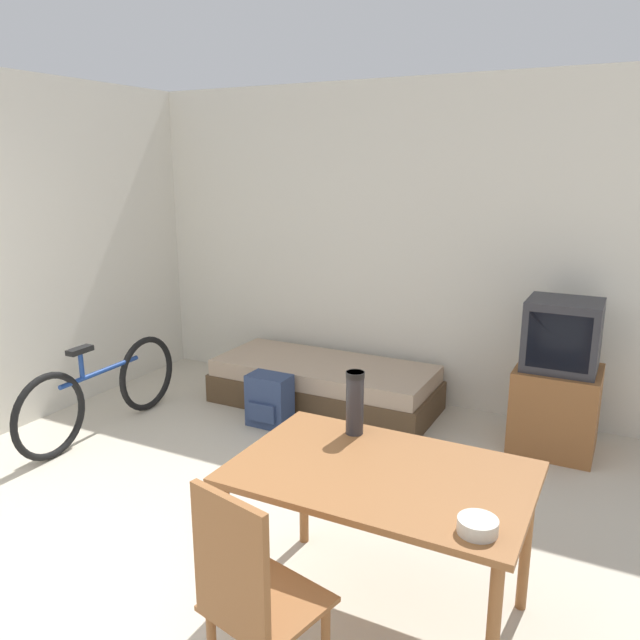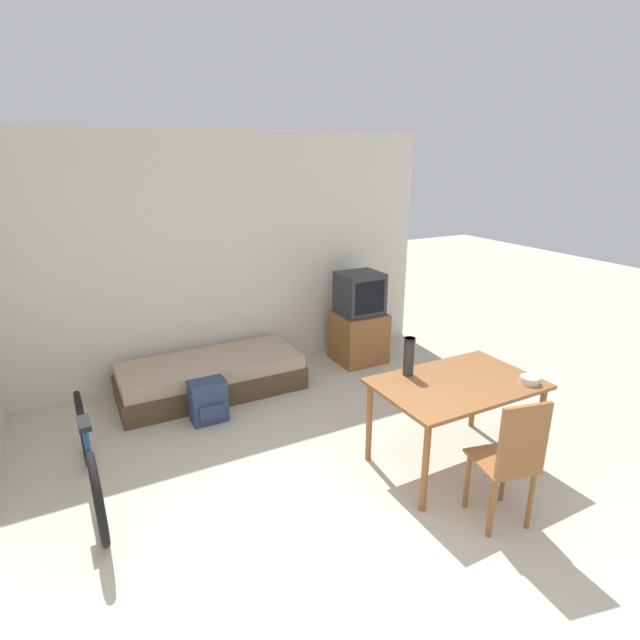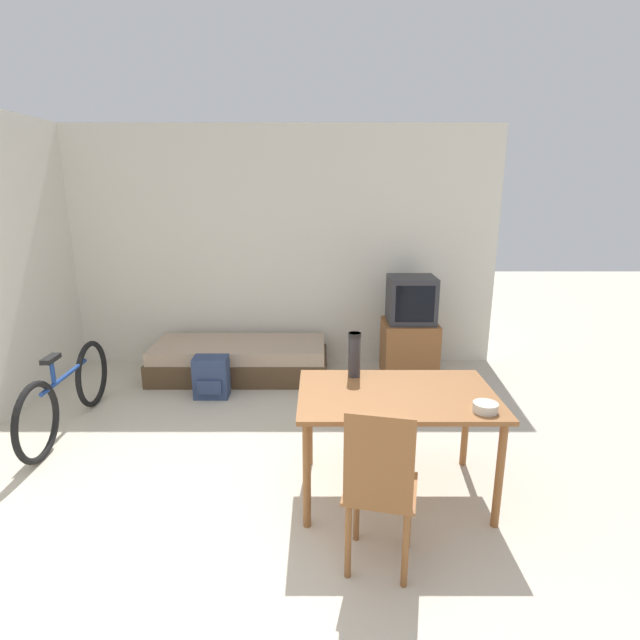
% 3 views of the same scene
% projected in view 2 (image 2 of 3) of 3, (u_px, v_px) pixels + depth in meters
% --- Properties ---
extents(ground_plane, '(20.00, 20.00, 0.00)m').
position_uv_depth(ground_plane, '(395.00, 585.00, 2.98)').
color(ground_plane, beige).
extents(wall_back, '(5.34, 0.06, 2.70)m').
position_uv_depth(wall_back, '(211.00, 259.00, 5.49)').
color(wall_back, silver).
rests_on(wall_back, ground_plane).
extents(daybed, '(1.91, 0.81, 0.38)m').
position_uv_depth(daybed, '(211.00, 376.00, 5.33)').
color(daybed, '#4C3823').
rests_on(daybed, ground_plane).
extents(tv, '(0.58, 0.55, 1.11)m').
position_uv_depth(tv, '(359.00, 321.00, 6.07)').
color(tv, brown).
rests_on(tv, ground_plane).
extents(dining_table, '(1.28, 0.83, 0.74)m').
position_uv_depth(dining_table, '(456.00, 391.00, 3.97)').
color(dining_table, brown).
rests_on(dining_table, ground_plane).
extents(wooden_chair, '(0.45, 0.45, 0.98)m').
position_uv_depth(wooden_chair, '(511.00, 458.00, 3.29)').
color(wooden_chair, brown).
rests_on(wooden_chair, ground_plane).
extents(bicycle, '(0.09, 1.64, 0.73)m').
position_uv_depth(bicycle, '(89.00, 458.00, 3.66)').
color(bicycle, black).
rests_on(bicycle, ground_plane).
extents(thermos_flask, '(0.09, 0.09, 0.32)m').
position_uv_depth(thermos_flask, '(409.00, 355.00, 4.02)').
color(thermos_flask, '#2D2D33').
rests_on(thermos_flask, dining_table).
extents(mate_bowl, '(0.15, 0.15, 0.06)m').
position_uv_depth(mate_bowl, '(530.00, 380.00, 3.91)').
color(mate_bowl, beige).
rests_on(mate_bowl, dining_table).
extents(backpack, '(0.34, 0.24, 0.42)m').
position_uv_depth(backpack, '(208.00, 401.00, 4.75)').
color(backpack, navy).
rests_on(backpack, ground_plane).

